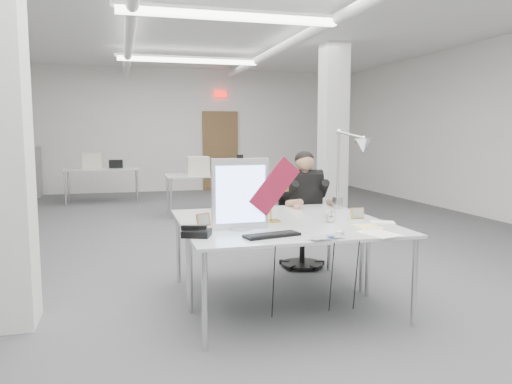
# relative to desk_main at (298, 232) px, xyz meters

# --- Properties ---
(room_shell) EXTENTS (10.04, 14.04, 3.24)m
(room_shell) POSITION_rel_desk_main_xyz_m (0.04, 2.63, 0.95)
(room_shell) COLOR #4A4A4C
(room_shell) RESTS_ON ground
(desk_main) EXTENTS (1.80, 0.90, 0.02)m
(desk_main) POSITION_rel_desk_main_xyz_m (0.00, 0.00, 0.00)
(desk_main) COLOR silver
(desk_main) RESTS_ON room_shell
(desk_second) EXTENTS (1.80, 0.90, 0.02)m
(desk_second) POSITION_rel_desk_main_xyz_m (0.00, 0.90, 0.00)
(desk_second) COLOR silver
(desk_second) RESTS_ON room_shell
(bg_desk_a) EXTENTS (1.60, 0.80, 0.02)m
(bg_desk_a) POSITION_rel_desk_main_xyz_m (0.20, 5.50, 0.00)
(bg_desk_a) COLOR silver
(bg_desk_a) RESTS_ON room_shell
(bg_desk_b) EXTENTS (1.60, 0.80, 0.02)m
(bg_desk_b) POSITION_rel_desk_main_xyz_m (-1.80, 7.70, 0.00)
(bg_desk_b) COLOR silver
(bg_desk_b) RESTS_ON room_shell
(filing_cabinet) EXTENTS (0.45, 0.55, 1.20)m
(filing_cabinet) POSITION_rel_desk_main_xyz_m (-3.50, 9.15, -0.14)
(filing_cabinet) COLOR gray
(filing_cabinet) RESTS_ON room_shell
(office_chair) EXTENTS (0.51, 0.51, 0.98)m
(office_chair) POSITION_rel_desk_main_xyz_m (0.60, 1.52, -0.25)
(office_chair) COLOR black
(office_chair) RESTS_ON room_shell
(seated_person) EXTENTS (0.46, 0.57, 0.81)m
(seated_person) POSITION_rel_desk_main_xyz_m (0.60, 1.47, 0.16)
(seated_person) COLOR black
(seated_person) RESTS_ON office_chair
(monitor) EXTENTS (0.47, 0.05, 0.59)m
(monitor) POSITION_rel_desk_main_xyz_m (-0.45, 0.18, 0.31)
(monitor) COLOR silver
(monitor) RESTS_ON desk_main
(pennant) EXTENTS (0.45, 0.05, 0.49)m
(pennant) POSITION_rel_desk_main_xyz_m (-0.16, 0.14, 0.36)
(pennant) COLOR maroon
(pennant) RESTS_ON monitor
(keyboard) EXTENTS (0.46, 0.24, 0.02)m
(keyboard) POSITION_rel_desk_main_xyz_m (-0.28, -0.18, 0.02)
(keyboard) COLOR black
(keyboard) RESTS_ON desk_main
(laptop) EXTENTS (0.33, 0.25, 0.02)m
(laptop) POSITION_rel_desk_main_xyz_m (0.10, -0.42, 0.02)
(laptop) COLOR silver
(laptop) RESTS_ON desk_main
(mouse) EXTENTS (0.09, 0.07, 0.03)m
(mouse) POSITION_rel_desk_main_xyz_m (0.26, -0.23, 0.03)
(mouse) COLOR silver
(mouse) RESTS_ON desk_main
(bankers_lamp) EXTENTS (0.33, 0.19, 0.36)m
(bankers_lamp) POSITION_rel_desk_main_xyz_m (-0.11, 0.42, 0.19)
(bankers_lamp) COLOR gold
(bankers_lamp) RESTS_ON desk_main
(desk_phone) EXTENTS (0.26, 0.25, 0.05)m
(desk_phone) POSITION_rel_desk_main_xyz_m (-0.84, -0.02, 0.04)
(desk_phone) COLOR black
(desk_phone) RESTS_ON desk_main
(picture_frame_left) EXTENTS (0.14, 0.10, 0.11)m
(picture_frame_left) POSITION_rel_desk_main_xyz_m (-0.72, 0.39, 0.07)
(picture_frame_left) COLOR #A06C45
(picture_frame_left) RESTS_ON desk_main
(picture_frame_right) EXTENTS (0.13, 0.04, 0.10)m
(picture_frame_right) POSITION_rel_desk_main_xyz_m (0.71, 0.38, 0.06)
(picture_frame_right) COLOR #AD934A
(picture_frame_right) RESTS_ON desk_main
(desk_clock) EXTENTS (0.11, 0.04, 0.11)m
(desk_clock) POSITION_rel_desk_main_xyz_m (0.40, 0.27, 0.06)
(desk_clock) COLOR #A7A7AC
(desk_clock) RESTS_ON desk_main
(paper_stack_a) EXTENTS (0.30, 0.37, 0.01)m
(paper_stack_a) POSITION_rel_desk_main_xyz_m (0.56, -0.31, 0.02)
(paper_stack_a) COLOR white
(paper_stack_a) RESTS_ON desk_main
(paper_stack_b) EXTENTS (0.21, 0.28, 0.01)m
(paper_stack_b) POSITION_rel_desk_main_xyz_m (0.60, -0.04, 0.02)
(paper_stack_b) COLOR #F7DA94
(paper_stack_b) RESTS_ON desk_main
(paper_stack_c) EXTENTS (0.24, 0.21, 0.01)m
(paper_stack_c) POSITION_rel_desk_main_xyz_m (0.84, 0.13, 0.02)
(paper_stack_c) COLOR white
(paper_stack_c) RESTS_ON desk_main
(beige_monitor) EXTENTS (0.47, 0.46, 0.37)m
(beige_monitor) POSITION_rel_desk_main_xyz_m (-0.23, 0.94, 0.20)
(beige_monitor) COLOR #BFBA9E
(beige_monitor) RESTS_ON desk_second
(architect_lamp) EXTENTS (0.30, 0.76, 0.96)m
(architect_lamp) POSITION_rel_desk_main_xyz_m (0.80, 0.75, 0.49)
(architect_lamp) COLOR silver
(architect_lamp) RESTS_ON desk_second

